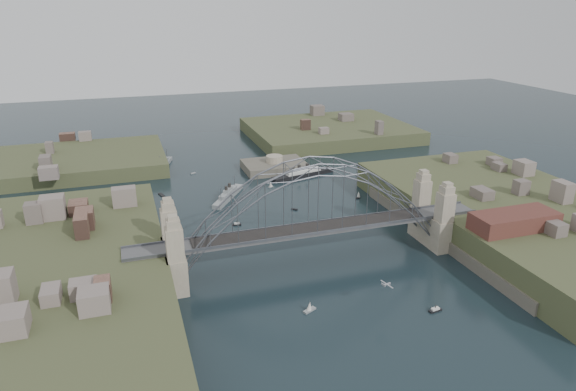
# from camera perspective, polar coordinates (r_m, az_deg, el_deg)

# --- Properties ---
(ground) EXTENTS (500.00, 500.00, 0.00)m
(ground) POSITION_cam_1_polar(r_m,az_deg,el_deg) (121.22, 2.69, -7.28)
(ground) COLOR black
(ground) RESTS_ON ground
(bridge) EXTENTS (84.00, 13.80, 24.60)m
(bridge) POSITION_cam_1_polar(r_m,az_deg,el_deg) (116.00, 2.79, -1.88)
(bridge) COLOR #4E4E50
(bridge) RESTS_ON ground
(shore_west) EXTENTS (50.50, 90.00, 12.00)m
(shore_west) POSITION_cam_1_polar(r_m,az_deg,el_deg) (115.32, -25.43, -9.89)
(shore_west) COLOR #404627
(shore_west) RESTS_ON ground
(shore_east) EXTENTS (50.50, 90.00, 12.00)m
(shore_east) POSITION_cam_1_polar(r_m,az_deg,el_deg) (149.08, 23.79, -2.77)
(shore_east) COLOR #404627
(shore_east) RESTS_ON ground
(headland_nw) EXTENTS (60.00, 45.00, 9.00)m
(headland_nw) POSITION_cam_1_polar(r_m,az_deg,el_deg) (203.46, -22.08, 3.01)
(headland_nw) COLOR #404627
(headland_nw) RESTS_ON ground
(headland_ne) EXTENTS (70.00, 55.00, 9.50)m
(headland_ne) POSITION_cam_1_polar(r_m,az_deg,el_deg) (234.72, 4.59, 6.71)
(headland_ne) COLOR #404627
(headland_ne) RESTS_ON ground
(fort_island) EXTENTS (22.00, 16.00, 9.40)m
(fort_island) POSITION_cam_1_polar(r_m,az_deg,el_deg) (186.29, -1.51, 2.75)
(fort_island) COLOR #534E42
(fort_island) RESTS_ON ground
(wharf_shed) EXTENTS (20.00, 8.00, 4.00)m
(wharf_shed) POSITION_cam_1_polar(r_m,az_deg,el_deg) (128.16, 23.87, -2.60)
(wharf_shed) COLOR #592D26
(wharf_shed) RESTS_ON shore_east
(finger_pier) EXTENTS (4.00, 22.00, 1.40)m
(finger_pier) POSITION_cam_1_polar(r_m,az_deg,el_deg) (119.84, 25.80, -9.48)
(finger_pier) COLOR #4E4E50
(finger_pier) RESTS_ON ground
(naval_cruiser_near) EXTENTS (12.97, 18.16, 5.96)m
(naval_cruiser_near) POSITION_cam_1_polar(r_m,az_deg,el_deg) (159.68, -6.68, 0.01)
(naval_cruiser_near) COLOR gray
(naval_cruiser_near) RESTS_ON ground
(naval_cruiser_far) EXTENTS (7.69, 16.91, 5.76)m
(naval_cruiser_far) POSITION_cam_1_polar(r_m,az_deg,el_deg) (195.73, -13.63, 3.43)
(naval_cruiser_far) COLOR gray
(naval_cruiser_far) RESTS_ON ground
(ocean_liner) EXTENTS (24.25, 8.92, 5.93)m
(ocean_liner) POSITION_cam_1_polar(r_m,az_deg,el_deg) (179.13, 1.70, 2.44)
(ocean_liner) COLOR black
(ocean_liner) RESTS_ON ground
(aeroplane) EXTENTS (1.93, 3.47, 0.51)m
(aeroplane) POSITION_cam_1_polar(r_m,az_deg,el_deg) (101.08, 10.85, -9.69)
(aeroplane) COLOR #B4B5BC
(small_boat_a) EXTENTS (2.41, 1.15, 1.43)m
(small_boat_a) POSITION_cam_1_polar(r_m,az_deg,el_deg) (140.34, -5.72, -3.20)
(small_boat_a) COLOR silver
(small_boat_a) RESTS_ON ground
(small_boat_b) EXTENTS (1.83, 1.70, 0.45)m
(small_boat_b) POSITION_cam_1_polar(r_m,az_deg,el_deg) (149.96, 0.72, -1.55)
(small_boat_b) COLOR silver
(small_boat_b) RESTS_ON ground
(small_boat_c) EXTENTS (2.97, 2.07, 2.38)m
(small_boat_c) POSITION_cam_1_polar(r_m,az_deg,el_deg) (102.68, 2.41, -12.35)
(small_boat_c) COLOR silver
(small_boat_c) RESTS_ON ground
(small_boat_d) EXTENTS (2.09, 1.96, 2.38)m
(small_boat_d) POSITION_cam_1_polar(r_m,az_deg,el_deg) (160.33, 7.85, 0.04)
(small_boat_d) COLOR silver
(small_boat_d) RESTS_ON ground
(small_boat_e) EXTENTS (1.90, 3.46, 0.45)m
(small_boat_e) POSITION_cam_1_polar(r_m,az_deg,el_deg) (166.01, -13.89, 0.06)
(small_boat_e) COLOR silver
(small_boat_e) RESTS_ON ground
(small_boat_f) EXTENTS (1.87, 1.49, 2.38)m
(small_boat_f) POSITION_cam_1_polar(r_m,az_deg,el_deg) (168.05, -1.95, 1.22)
(small_boat_f) COLOR silver
(small_boat_f) RESTS_ON ground
(small_boat_g) EXTENTS (2.82, 1.24, 1.43)m
(small_boat_g) POSITION_cam_1_polar(r_m,az_deg,el_deg) (106.79, 16.07, -12.14)
(small_boat_g) COLOR silver
(small_boat_g) RESTS_ON ground
(small_boat_h) EXTENTS (2.04, 1.52, 0.45)m
(small_boat_h) POSITION_cam_1_polar(r_m,az_deg,el_deg) (185.06, -10.51, 2.44)
(small_boat_h) COLOR silver
(small_boat_h) RESTS_ON ground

